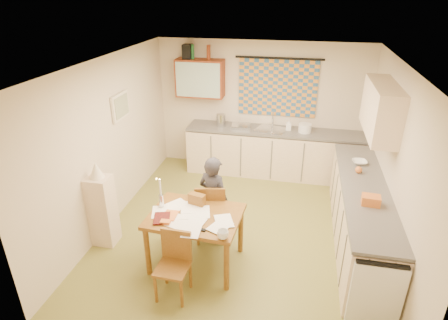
% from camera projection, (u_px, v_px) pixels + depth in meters
% --- Properties ---
extents(floor, '(4.00, 4.50, 0.02)m').
position_uv_depth(floor, '(240.00, 229.00, 5.75)').
color(floor, olive).
rests_on(floor, ground).
extents(ceiling, '(4.00, 4.50, 0.02)m').
position_uv_depth(ceiling, '(244.00, 62.00, 4.69)').
color(ceiling, white).
rests_on(ceiling, floor).
extents(wall_back, '(4.00, 0.02, 2.50)m').
position_uv_depth(wall_back, '(261.00, 107.00, 7.22)').
color(wall_back, beige).
rests_on(wall_back, floor).
extents(wall_front, '(4.00, 0.02, 2.50)m').
position_uv_depth(wall_front, '(198.00, 259.00, 3.22)').
color(wall_front, beige).
rests_on(wall_front, floor).
extents(wall_left, '(0.02, 4.50, 2.50)m').
position_uv_depth(wall_left, '(109.00, 143.00, 5.60)').
color(wall_left, beige).
rests_on(wall_left, floor).
extents(wall_right, '(0.02, 4.50, 2.50)m').
position_uv_depth(wall_right, '(395.00, 167.00, 4.84)').
color(wall_right, beige).
rests_on(wall_right, floor).
extents(window_blind, '(1.45, 0.03, 1.05)m').
position_uv_depth(window_blind, '(278.00, 88.00, 6.96)').
color(window_blind, '#2B5783').
rests_on(window_blind, wall_back).
extents(curtain_rod, '(1.60, 0.04, 0.04)m').
position_uv_depth(curtain_rod, '(279.00, 58.00, 6.71)').
color(curtain_rod, black).
rests_on(curtain_rod, wall_back).
extents(wall_cabinet, '(0.90, 0.34, 0.70)m').
position_uv_depth(wall_cabinet, '(200.00, 78.00, 7.05)').
color(wall_cabinet, maroon).
rests_on(wall_cabinet, wall_back).
extents(wall_cabinet_glass, '(0.84, 0.02, 0.64)m').
position_uv_depth(wall_cabinet_glass, '(198.00, 80.00, 6.89)').
color(wall_cabinet_glass, '#99B2A5').
rests_on(wall_cabinet_glass, wall_back).
extents(upper_cabinet_right, '(0.34, 1.30, 0.70)m').
position_uv_depth(upper_cabinet_right, '(381.00, 109.00, 5.11)').
color(upper_cabinet_right, beige).
rests_on(upper_cabinet_right, wall_right).
extents(framed_print, '(0.04, 0.50, 0.40)m').
position_uv_depth(framed_print, '(120.00, 106.00, 5.75)').
color(framed_print, beige).
rests_on(framed_print, wall_left).
extents(print_canvas, '(0.01, 0.42, 0.32)m').
position_uv_depth(print_canvas, '(122.00, 106.00, 5.75)').
color(print_canvas, '#B9B6A4').
rests_on(print_canvas, wall_left).
extents(counter_back, '(3.30, 0.62, 0.92)m').
position_uv_depth(counter_back, '(273.00, 153.00, 7.23)').
color(counter_back, beige).
rests_on(counter_back, floor).
extents(counter_right, '(0.62, 2.95, 0.92)m').
position_uv_depth(counter_right, '(360.00, 215.00, 5.26)').
color(counter_right, beige).
rests_on(counter_right, floor).
extents(stove, '(0.54, 0.54, 0.85)m').
position_uv_depth(stove, '(373.00, 280.00, 4.15)').
color(stove, white).
rests_on(stove, floor).
extents(sink, '(0.66, 0.60, 0.10)m').
position_uv_depth(sink, '(271.00, 132.00, 7.06)').
color(sink, silver).
rests_on(sink, counter_back).
extents(tap, '(0.04, 0.04, 0.28)m').
position_uv_depth(tap, '(273.00, 120.00, 7.14)').
color(tap, silver).
rests_on(tap, counter_back).
extents(dish_rack, '(0.38, 0.33, 0.06)m').
position_uv_depth(dish_rack, '(241.00, 126.00, 7.14)').
color(dish_rack, silver).
rests_on(dish_rack, counter_back).
extents(kettle, '(0.21, 0.21, 0.24)m').
position_uv_depth(kettle, '(221.00, 120.00, 7.17)').
color(kettle, silver).
rests_on(kettle, counter_back).
extents(mixing_bowl, '(0.32, 0.32, 0.16)m').
position_uv_depth(mixing_bowl, '(305.00, 128.00, 6.89)').
color(mixing_bowl, white).
rests_on(mixing_bowl, counter_back).
extents(soap_bottle, '(0.10, 0.11, 0.21)m').
position_uv_depth(soap_bottle, '(289.00, 125.00, 6.98)').
color(soap_bottle, white).
rests_on(soap_bottle, counter_back).
extents(bowl, '(0.28, 0.28, 0.05)m').
position_uv_depth(bowl, '(359.00, 162.00, 5.69)').
color(bowl, white).
rests_on(bowl, counter_right).
extents(orange_bag, '(0.23, 0.18, 0.12)m').
position_uv_depth(orange_bag, '(371.00, 200.00, 4.61)').
color(orange_bag, orange).
rests_on(orange_bag, counter_right).
extents(fruit_orange, '(0.10, 0.10, 0.10)m').
position_uv_depth(fruit_orange, '(359.00, 170.00, 5.40)').
color(fruit_orange, orange).
rests_on(fruit_orange, counter_right).
extents(speaker, '(0.16, 0.20, 0.26)m').
position_uv_depth(speaker, '(188.00, 52.00, 6.88)').
color(speaker, black).
rests_on(speaker, wall_cabinet).
extents(bottle_green, '(0.07, 0.07, 0.26)m').
position_uv_depth(bottle_green, '(192.00, 52.00, 6.87)').
color(bottle_green, '#195926').
rests_on(bottle_green, wall_cabinet).
extents(bottle_brown, '(0.08, 0.08, 0.26)m').
position_uv_depth(bottle_brown, '(209.00, 52.00, 6.81)').
color(bottle_brown, maroon).
rests_on(bottle_brown, wall_cabinet).
extents(dining_table, '(1.20, 0.94, 0.75)m').
position_uv_depth(dining_table, '(196.00, 239.00, 4.89)').
color(dining_table, brown).
rests_on(dining_table, floor).
extents(chair_far, '(0.49, 0.49, 0.93)m').
position_uv_depth(chair_far, '(211.00, 221.00, 5.41)').
color(chair_far, brown).
rests_on(chair_far, floor).
extents(chair_near, '(0.38, 0.38, 0.82)m').
position_uv_depth(chair_near, '(174.00, 277.00, 4.43)').
color(chair_near, brown).
rests_on(chair_near, floor).
extents(person, '(0.70, 0.65, 1.31)m').
position_uv_depth(person, '(214.00, 200.00, 5.25)').
color(person, black).
rests_on(person, floor).
extents(shelf_stand, '(0.32, 0.30, 1.05)m').
position_uv_depth(shelf_stand, '(103.00, 211.00, 5.24)').
color(shelf_stand, beige).
rests_on(shelf_stand, floor).
extents(lampshade, '(0.20, 0.20, 0.22)m').
position_uv_depth(lampshade, '(96.00, 170.00, 4.97)').
color(lampshade, beige).
rests_on(lampshade, shelf_stand).
extents(letter_rack, '(0.24, 0.15, 0.16)m').
position_uv_depth(letter_rack, '(197.00, 199.00, 4.92)').
color(letter_rack, brown).
rests_on(letter_rack, dining_table).
extents(mug, '(0.17, 0.17, 0.11)m').
position_uv_depth(mug, '(223.00, 234.00, 4.27)').
color(mug, white).
rests_on(mug, dining_table).
extents(magazine, '(0.33, 0.37, 0.02)m').
position_uv_depth(magazine, '(154.00, 219.00, 4.63)').
color(magazine, maroon).
rests_on(magazine, dining_table).
extents(book, '(0.18, 0.23, 0.02)m').
position_uv_depth(book, '(164.00, 215.00, 4.72)').
color(book, orange).
rests_on(book, dining_table).
extents(orange_box, '(0.12, 0.09, 0.04)m').
position_uv_depth(orange_box, '(165.00, 222.00, 4.55)').
color(orange_box, orange).
rests_on(orange_box, dining_table).
extents(eyeglasses, '(0.13, 0.06, 0.02)m').
position_uv_depth(eyeglasses, '(201.00, 229.00, 4.44)').
color(eyeglasses, black).
rests_on(eyeglasses, dining_table).
extents(candle_holder, '(0.07, 0.07, 0.18)m').
position_uv_depth(candle_holder, '(161.00, 201.00, 4.87)').
color(candle_holder, silver).
rests_on(candle_holder, dining_table).
extents(candle, '(0.03, 0.03, 0.22)m').
position_uv_depth(candle, '(160.00, 187.00, 4.80)').
color(candle, white).
rests_on(candle, dining_table).
extents(candle_flame, '(0.02, 0.02, 0.02)m').
position_uv_depth(candle_flame, '(156.00, 179.00, 4.73)').
color(candle_flame, '#FFCC66').
rests_on(candle_flame, dining_table).
extents(papers, '(1.14, 0.86, 0.02)m').
position_uv_depth(papers, '(190.00, 217.00, 4.67)').
color(papers, white).
rests_on(papers, dining_table).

